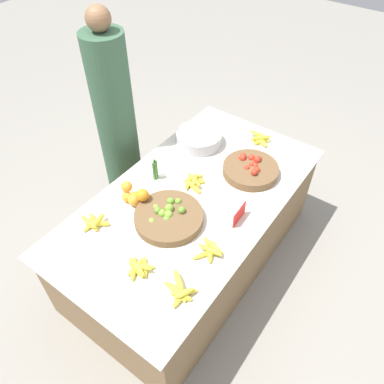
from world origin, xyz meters
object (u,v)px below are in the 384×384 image
at_px(metal_bowl, 199,138).
at_px(price_sign, 239,214).
at_px(vendor_person, 117,128).
at_px(lime_bowl, 168,217).
at_px(tomato_basket, 251,169).

distance_m(metal_bowl, price_sign, 0.79).
bearing_deg(price_sign, vendor_person, 79.15).
bearing_deg(metal_bowl, vendor_person, 121.01).
relative_size(lime_bowl, vendor_person, 0.26).
relative_size(tomato_basket, metal_bowl, 1.13).
xyz_separation_m(tomato_basket, price_sign, (-0.42, -0.16, 0.02)).
distance_m(tomato_basket, vendor_person, 1.03).
relative_size(lime_bowl, metal_bowl, 1.24).
bearing_deg(tomato_basket, metal_bowl, 82.89).
relative_size(tomato_basket, price_sign, 2.53).
relative_size(tomato_basket, vendor_person, 0.23).
height_order(lime_bowl, tomato_basket, same).
bearing_deg(tomato_basket, price_sign, -159.52).
bearing_deg(vendor_person, lime_bowl, -116.98).
height_order(price_sign, vendor_person, vendor_person).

